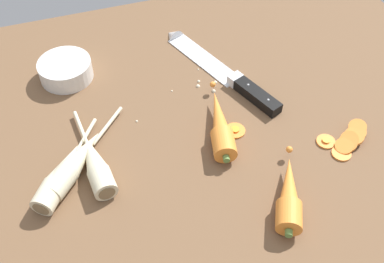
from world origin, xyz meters
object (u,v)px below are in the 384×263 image
Objects in this scene: chefs_knife at (217,67)px; carrot_slice_stack at (350,140)px; whole_carrot at (220,125)px; carrot_slice_stray_near at (326,141)px; prep_bowl at (65,69)px; carrot_slice_stray_mid at (235,130)px; parsnip_mid_right at (95,163)px; parsnip_front at (76,162)px; parsnip_mid_left at (60,176)px; whole_carrot_second at (289,195)px.

carrot_slice_stack is at bearing -59.70° from chefs_knife.
whole_carrot is 5.64× the size of carrot_slice_stray_near.
carrot_slice_stray_mid is at bearing -42.37° from prep_bowl.
prep_bowl is at bearing 137.63° from carrot_slice_stray_mid.
parsnip_front is at bearing 156.92° from parsnip_mid_right.
parsnip_mid_left is (-3.01, -2.08, 0.00)cm from parsnip_front.
chefs_knife is at bearing 89.09° from whole_carrot_second.
whole_carrot_second is at bearing -73.98° from whole_carrot.
carrot_slice_stack is (48.46, -9.99, -0.90)cm from parsnip_front.
parsnip_mid_right is 6.09× the size of carrot_slice_stray_near.
carrot_slice_stray_near is at bearing -7.48° from parsnip_mid_left.
parsnip_mid_left is 6.12cm from parsnip_mid_right.
whole_carrot_second is 1.48× the size of prep_bowl.
carrot_slice_stack is at bearing -11.65° from parsnip_front.
carrot_slice_stray_near is (17.82, -8.43, -1.74)cm from whole_carrot.
parsnip_mid_left is 48.02cm from carrot_slice_stray_near.
whole_carrot is at bearing -108.43° from chefs_knife.
whole_carrot reaches higher than parsnip_mid_left.
prep_bowl reaches higher than carrot_slice_stray_near.
prep_bowl is (-1.36, 26.27, 0.17)cm from parsnip_mid_right.
chefs_knife is 3.05× the size of prep_bowl.
parsnip_mid_right is at bearing -147.68° from chefs_knife.
carrot_slice_stray_mid is (-18.84, 9.49, -0.72)cm from carrot_slice_stack.
parsnip_mid_left is 2.22× the size of carrot_slice_stack.
parsnip_mid_left is 0.88× the size of parsnip_mid_right.
carrot_slice_stray_near is 54.31cm from prep_bowl.
carrot_slice_stack is at bearing -8.73° from parsnip_mid_left.
carrot_slice_stray_near is at bearing -64.78° from chefs_knife.
parsnip_front reaches higher than carrot_slice_stray_mid.
parsnip_mid_left is at bearing -177.23° from carrot_slice_stray_mid.
carrot_slice_stray_mid is 37.83cm from prep_bowl.
carrot_slice_stack is (51.47, -7.91, -0.90)cm from parsnip_mid_left.
whole_carrot_second is at bearing -90.91° from chefs_knife.
prep_bowl is (-30.23, 42.90, 0.05)cm from whole_carrot_second.
carrot_slice_stack reaches higher than carrot_slice_stray_mid.
prep_bowl reaches higher than chefs_knife.
carrot_slice_stack is 0.77× the size of prep_bowl.
whole_carrot is 19.79cm from carrot_slice_stray_near.
whole_carrot_second reaches higher than carrot_slice_stray_near.
carrot_slice_stray_near is (47.59, -6.25, -1.62)cm from parsnip_mid_left.
whole_carrot_second is 1.91× the size of carrot_slice_stack.
carrot_slice_stack is 2.42× the size of carrot_slice_stray_near.
whole_carrot_second is 17.68cm from carrot_slice_stray_mid.
parsnip_mid_right is (-29.43, -18.62, 1.33)cm from chefs_knife.
parsnip_front is 3.66cm from parsnip_mid_left.
parsnip_mid_left is at bearing -175.81° from whole_carrot.
parsnip_mid_right and prep_bowl have the same top height.
parsnip_mid_right is at bearing -23.08° from parsnip_front.
parsnip_mid_left and parsnip_mid_right have the same top height.
whole_carrot reaches higher than chefs_knife.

